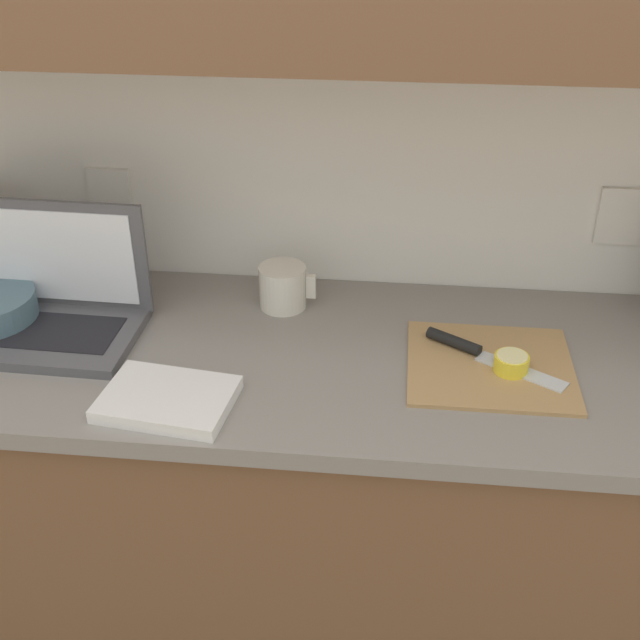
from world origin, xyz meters
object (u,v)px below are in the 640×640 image
object	(u,v)px
laptop	(46,302)
lemon_half_cut	(511,363)
measuring_cup	(283,287)
cutting_board	(490,366)
knife	(470,349)

from	to	relation	value
laptop	lemon_half_cut	bearing A→B (deg)	-2.83
laptop	measuring_cup	size ratio (longest dim) A/B	3.26
cutting_board	measuring_cup	bearing A→B (deg)	155.69
cutting_board	knife	xyz separation A→B (m)	(-0.03, 0.03, 0.01)
cutting_board	knife	distance (m)	0.05
cutting_board	lemon_half_cut	xyz separation A→B (m)	(0.03, -0.02, 0.02)
lemon_half_cut	measuring_cup	size ratio (longest dim) A/B	0.54
lemon_half_cut	cutting_board	bearing A→B (deg)	152.73
cutting_board	knife	size ratio (longest dim) A/B	1.19
measuring_cup	cutting_board	bearing A→B (deg)	-24.31
cutting_board	measuring_cup	distance (m)	0.45
cutting_board	laptop	bearing A→B (deg)	176.66
measuring_cup	laptop	bearing A→B (deg)	-163.18
cutting_board	measuring_cup	xyz separation A→B (m)	(-0.41, 0.19, 0.04)
knife	lemon_half_cut	size ratio (longest dim) A/B	4.02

